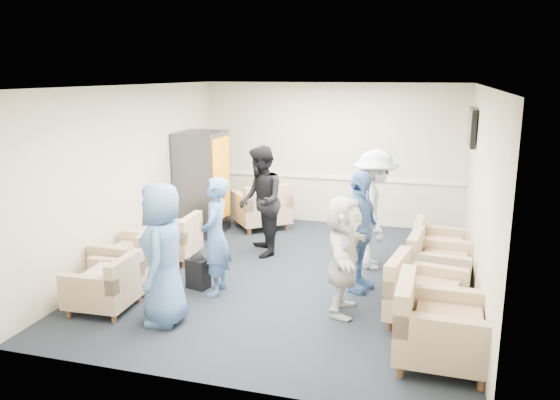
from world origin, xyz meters
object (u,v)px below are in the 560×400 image
(armchair_left_mid, at_px, (139,260))
(vending_machine, at_px, (203,183))
(armchair_right_midfar, at_px, (436,266))
(person_back_right, at_px, (374,210))
(armchair_left_near, at_px, (107,287))
(person_mid_left, at_px, (216,236))
(person_mid_right, at_px, (358,232))
(armchair_right_midnear, at_px, (421,296))
(armchair_left_far, at_px, (175,241))
(armchair_corner, at_px, (262,209))
(armchair_right_near, at_px, (436,329))
(person_front_left, at_px, (163,254))
(person_back_left, at_px, (261,201))
(person_front_right, at_px, (343,255))
(armchair_right_far, at_px, (436,249))

(armchair_left_mid, relative_size, vending_machine, 0.49)
(armchair_right_midfar, bearing_deg, person_back_right, 62.17)
(armchair_left_near, relative_size, armchair_right_midfar, 0.88)
(person_mid_left, bearing_deg, person_mid_right, 101.69)
(armchair_right_midnear, relative_size, person_mid_right, 0.58)
(armchair_left_far, xyz_separation_m, armchair_corner, (0.77, 2.08, 0.06))
(vending_machine, height_order, person_mid_left, vending_machine)
(armchair_right_near, bearing_deg, person_front_left, 89.23)
(person_front_left, bearing_deg, armchair_left_far, -170.31)
(armchair_right_midnear, height_order, person_back_left, person_back_left)
(person_mid_left, bearing_deg, person_front_right, 77.53)
(armchair_left_far, distance_m, armchair_right_far, 4.01)
(person_back_right, bearing_deg, armchair_corner, 44.48)
(armchair_left_far, bearing_deg, person_back_left, 113.05)
(armchair_right_midfar, bearing_deg, armchair_right_far, 6.22)
(armchair_left_mid, xyz_separation_m, armchair_right_far, (3.95, 1.80, -0.04))
(person_back_right, xyz_separation_m, person_front_right, (-0.16, -1.73, -0.16))
(armchair_corner, xyz_separation_m, person_back_left, (0.45, -1.47, 0.51))
(armchair_right_near, xyz_separation_m, person_back_right, (-0.94, 2.66, 0.53))
(vending_machine, distance_m, person_back_right, 3.33)
(armchair_corner, bearing_deg, vending_machine, -5.77)
(armchair_right_near, xyz_separation_m, person_mid_right, (-1.04, 1.70, 0.45))
(armchair_left_near, distance_m, armchair_right_midnear, 3.80)
(person_front_left, bearing_deg, armchair_right_midfar, 108.28)
(person_mid_right, bearing_deg, person_mid_left, 128.56)
(person_back_left, relative_size, person_back_right, 0.99)
(armchair_corner, height_order, person_back_left, person_back_left)
(armchair_right_midnear, xyz_separation_m, person_mid_left, (-2.64, 0.17, 0.45))
(person_back_right, bearing_deg, person_mid_left, 119.42)
(armchair_left_far, height_order, vending_machine, vending_machine)
(armchair_right_midfar, distance_m, person_back_right, 1.24)
(person_mid_left, bearing_deg, armchair_corner, 179.28)
(armchair_right_near, bearing_deg, person_back_left, 46.03)
(armchair_left_far, distance_m, armchair_right_midnear, 3.99)
(person_back_left, bearing_deg, armchair_left_mid, -60.87)
(armchair_right_midfar, bearing_deg, person_mid_right, 114.59)
(armchair_right_midfar, height_order, person_mid_left, person_mid_left)
(person_mid_left, bearing_deg, armchair_left_mid, -97.26)
(armchair_right_near, xyz_separation_m, person_front_right, (-1.10, 0.93, 0.37))
(armchair_right_midnear, bearing_deg, armchair_corner, 51.46)
(armchair_right_far, relative_size, person_mid_left, 0.51)
(armchair_right_midfar, xyz_separation_m, armchair_corner, (-3.18, 2.18, 0.05))
(armchair_left_far, xyz_separation_m, person_front_left, (0.91, -2.04, 0.53))
(person_back_left, bearing_deg, armchair_right_midfar, 50.58)
(armchair_right_far, xyz_separation_m, person_mid_right, (-1.01, -1.17, 0.51))
(armchair_right_far, distance_m, vending_machine, 4.22)
(person_front_left, relative_size, person_mid_right, 1.02)
(armchair_left_far, bearing_deg, person_front_left, 20.64)
(person_back_right, bearing_deg, armchair_right_far, -87.66)
(armchair_left_far, xyz_separation_m, vending_machine, (-0.16, 1.47, 0.63))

